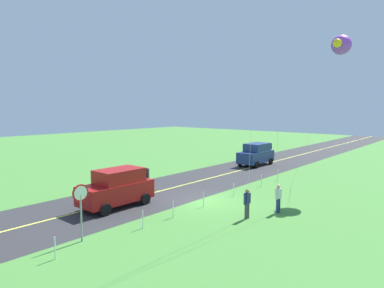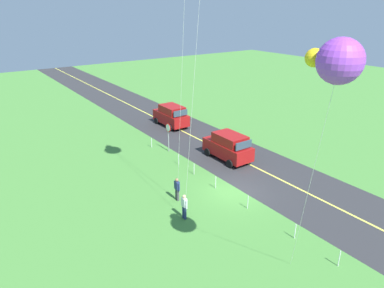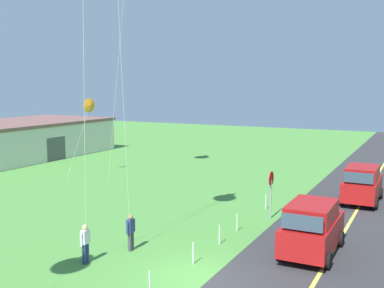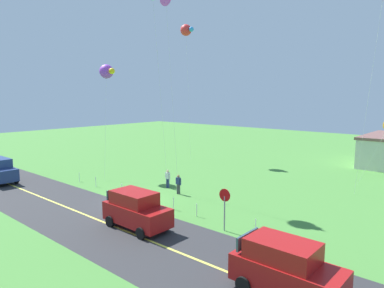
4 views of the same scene
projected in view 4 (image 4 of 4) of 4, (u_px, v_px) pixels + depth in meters
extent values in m
cube|color=#478438|center=(132.00, 202.00, 26.40)|extent=(120.00, 120.00, 0.10)
cube|color=#2D2D30|center=(86.00, 215.00, 23.40)|extent=(120.00, 7.00, 0.00)
cube|color=#E5E04C|center=(86.00, 215.00, 23.40)|extent=(120.00, 0.16, 0.00)
cube|color=maroon|center=(137.00, 214.00, 20.96)|extent=(4.40, 1.90, 1.10)
cube|color=maroon|center=(134.00, 198.00, 20.99)|extent=(2.73, 1.75, 0.80)
cube|color=#334756|center=(146.00, 201.00, 20.29)|extent=(0.10, 1.62, 0.64)
cube|color=#334756|center=(118.00, 193.00, 22.05)|extent=(0.10, 1.62, 0.60)
cylinder|color=black|center=(165.00, 224.00, 20.81)|extent=(0.68, 0.22, 0.68)
cylinder|color=black|center=(141.00, 233.00, 19.39)|extent=(0.68, 0.22, 0.68)
cylinder|color=black|center=(134.00, 214.00, 22.68)|extent=(0.68, 0.22, 0.68)
cylinder|color=black|center=(110.00, 221.00, 21.26)|extent=(0.68, 0.22, 0.68)
cube|color=maroon|center=(287.00, 275.00, 13.83)|extent=(4.40, 1.90, 1.10)
cube|color=maroon|center=(282.00, 250.00, 13.87)|extent=(2.73, 1.75, 0.80)
cube|color=#334756|center=(309.00, 259.00, 13.16)|extent=(0.10, 1.62, 0.64)
cube|color=#334756|center=(248.00, 239.00, 14.92)|extent=(0.10, 1.62, 0.60)
cylinder|color=black|center=(267.00, 267.00, 15.55)|extent=(0.68, 0.22, 0.68)
cylinder|color=black|center=(243.00, 285.00, 14.13)|extent=(0.68, 0.22, 0.68)
cube|color=#334756|center=(2.00, 164.00, 31.31)|extent=(0.10, 1.62, 0.64)
cylinder|color=black|center=(16.00, 180.00, 31.84)|extent=(0.68, 0.22, 0.68)
cylinder|color=black|center=(4.00, 175.00, 33.70)|extent=(0.68, 0.22, 0.68)
cylinder|color=gray|center=(224.00, 214.00, 20.54)|extent=(0.08, 0.08, 2.10)
cylinder|color=red|center=(225.00, 195.00, 20.38)|extent=(0.76, 0.04, 0.76)
cylinder|color=white|center=(225.00, 195.00, 20.40)|extent=(0.62, 0.01, 0.62)
cylinder|color=navy|center=(167.00, 183.00, 30.31)|extent=(0.16, 0.16, 0.82)
cylinder|color=navy|center=(168.00, 183.00, 30.19)|extent=(0.16, 0.16, 0.82)
cube|color=silver|center=(168.00, 175.00, 30.15)|extent=(0.36, 0.22, 0.56)
cylinder|color=silver|center=(166.00, 176.00, 30.32)|extent=(0.10, 0.10, 0.52)
cylinder|color=silver|center=(170.00, 176.00, 30.00)|extent=(0.10, 0.10, 0.52)
sphere|color=#D8AD84|center=(168.00, 171.00, 30.10)|extent=(0.22, 0.22, 0.22)
cylinder|color=#3F3F47|center=(178.00, 189.00, 28.40)|extent=(0.16, 0.16, 0.82)
cylinder|color=#3F3F47|center=(179.00, 189.00, 28.29)|extent=(0.16, 0.16, 0.82)
cube|color=navy|center=(178.00, 181.00, 28.25)|extent=(0.36, 0.22, 0.56)
cylinder|color=navy|center=(176.00, 181.00, 28.41)|extent=(0.10, 0.10, 0.52)
cylinder|color=navy|center=(181.00, 182.00, 28.10)|extent=(0.10, 0.10, 0.52)
sphere|color=#9E704C|center=(178.00, 176.00, 28.20)|extent=(0.22, 0.22, 0.22)
cylinder|color=silver|center=(160.00, 94.00, 29.06)|extent=(0.65, 0.92, 16.27)
cylinder|color=silver|center=(172.00, 99.00, 27.65)|extent=(1.11, 0.16, 15.38)
cylinder|color=silver|center=(372.00, 157.00, 30.01)|extent=(2.33, 0.54, 5.50)
cylinder|color=silver|center=(368.00, 98.00, 26.50)|extent=(1.40, 1.01, 15.55)
cylinder|color=silver|center=(188.00, 95.00, 43.81)|extent=(1.47, 0.77, 16.08)
sphere|color=red|center=(186.00, 30.00, 43.46)|extent=(1.40, 1.40, 1.40)
sphere|color=#2D8CE5|center=(191.00, 29.00, 42.87)|extent=(0.60, 0.60, 0.60)
cylinder|color=silver|center=(106.00, 124.00, 33.84)|extent=(2.50, 2.39, 10.36)
sphere|color=purple|center=(106.00, 71.00, 34.82)|extent=(1.40, 1.40, 1.40)
sphere|color=yellow|center=(112.00, 71.00, 34.24)|extent=(0.60, 0.60, 0.60)
cylinder|color=silver|center=(79.00, 177.00, 32.41)|extent=(0.05, 0.05, 0.90)
cylinder|color=silver|center=(96.00, 182.00, 30.67)|extent=(0.05, 0.05, 0.90)
cylinder|color=silver|center=(122.00, 189.00, 28.25)|extent=(0.05, 0.05, 0.90)
cylinder|color=silver|center=(149.00, 196.00, 26.15)|extent=(0.05, 0.05, 0.90)
cylinder|color=silver|center=(174.00, 203.00, 24.45)|extent=(0.05, 0.05, 0.90)
cylinder|color=silver|center=(197.00, 210.00, 23.06)|extent=(0.05, 0.05, 0.90)
cylinder|color=silver|center=(256.00, 226.00, 20.14)|extent=(0.05, 0.05, 0.90)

